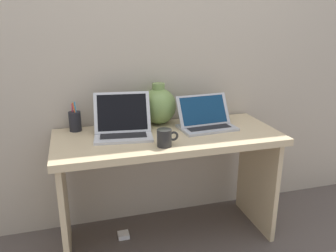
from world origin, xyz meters
TOP-DOWN VIEW (x-y plane):
  - ground_plane at (0.00, 0.00)m, footprint 6.00×6.00m
  - back_wall at (0.00, 0.32)m, footprint 4.40×0.04m
  - desk at (0.00, 0.00)m, footprint 1.32×0.56m
  - laptop_left at (-0.25, 0.06)m, footprint 0.35×0.29m
  - laptop_right at (0.26, 0.06)m, footprint 0.35×0.24m
  - green_vase at (0.00, 0.22)m, footprint 0.22×0.22m
  - coffee_mug at (-0.07, -0.18)m, footprint 0.12×0.08m
  - pen_cup at (-0.52, 0.21)m, footprint 0.07×0.07m
  - power_brick at (-0.28, 0.07)m, footprint 0.07×0.07m

SIDE VIEW (x-z plane):
  - ground_plane at x=0.00m, z-range 0.00..0.00m
  - power_brick at x=-0.28m, z-range 0.00..0.03m
  - desk at x=0.00m, z-range 0.19..0.90m
  - coffee_mug at x=-0.07m, z-range 0.70..0.80m
  - laptop_right at x=0.26m, z-range 0.66..0.85m
  - pen_cup at x=-0.52m, z-range 0.67..0.86m
  - laptop_left at x=-0.25m, z-range 0.65..0.89m
  - green_vase at x=0.00m, z-range 0.69..0.95m
  - back_wall at x=0.00m, z-range 0.00..2.40m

